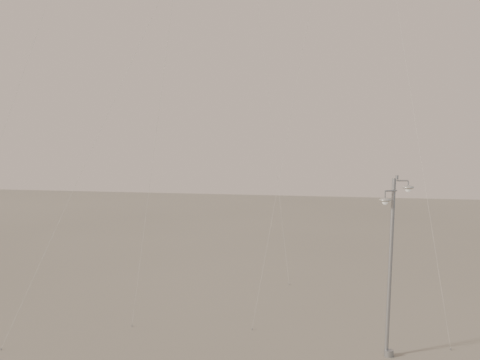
# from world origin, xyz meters

# --- Properties ---
(street_lamp) EXTENTS (1.51, 0.93, 8.30)m
(street_lamp) POSITION_xyz_m (7.40, 2.91, 4.43)
(street_lamp) COLOR #919498
(street_lamp) RESTS_ON ground
(kite_3) EXTENTS (7.82, 8.67, 22.84)m
(kite_3) POSITION_xyz_m (-5.11, 5.64, 15.88)
(kite_3) COLOR #A02517
(kite_3) RESTS_ON ground
(kite_4) EXTENTS (3.65, 8.82, 21.84)m
(kite_4) POSITION_xyz_m (7.52, 11.04, 16.60)
(kite_4) COLOR black
(kite_4) RESTS_ON ground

